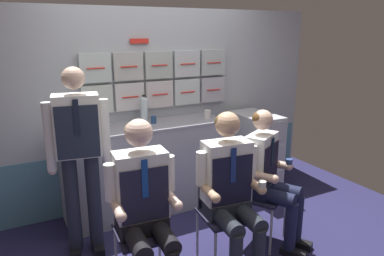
{
  "coord_description": "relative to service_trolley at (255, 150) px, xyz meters",
  "views": [
    {
      "loc": [
        -1.53,
        -2.39,
        1.91
      ],
      "look_at": [
        -0.18,
        0.14,
        1.14
      ],
      "focal_mm": 34.23,
      "sensor_mm": 36.0,
      "label": 1
    }
  ],
  "objects": [
    {
      "name": "galley_bulkhead",
      "position": [
        -1.11,
        0.43,
        0.55
      ],
      "size": [
        4.2,
        0.14,
        2.15
      ],
      "color": "#ABB2BC",
      "rests_on": "ground"
    },
    {
      "name": "paper_cup_tan",
      "position": [
        -0.61,
        0.1,
        0.5
      ],
      "size": [
        0.07,
        0.07,
        0.09
      ],
      "color": "silver",
      "rests_on": "galley_counter"
    },
    {
      "name": "galley_counter",
      "position": [
        -1.35,
        0.14,
        -0.03
      ],
      "size": [
        1.73,
        0.53,
        0.96
      ],
      "color": "#9B9CA8",
      "rests_on": "ground"
    },
    {
      "name": "water_bottle_short",
      "position": [
        -2.0,
        0.17,
        0.56
      ],
      "size": [
        0.06,
        0.06,
        0.23
      ],
      "color": "silver",
      "rests_on": "galley_counter"
    },
    {
      "name": "ground",
      "position": [
        -1.11,
        -0.95,
        -0.53
      ],
      "size": [
        4.8,
        4.8,
        0.04
      ],
      "primitive_type": "cube",
      "color": "#242249"
    },
    {
      "name": "crew_member_left",
      "position": [
        -1.82,
        -1.08,
        0.23
      ],
      "size": [
        0.52,
        0.66,
        1.32
      ],
      "color": "black",
      "rests_on": "ground"
    },
    {
      "name": "service_trolley",
      "position": [
        0.0,
        0.0,
        0.0
      ],
      "size": [
        0.4,
        0.65,
        0.96
      ],
      "color": "black",
      "rests_on": "ground"
    },
    {
      "name": "folding_chair_right",
      "position": [
        -1.11,
        -0.99,
        0.02
      ],
      "size": [
        0.44,
        0.44,
        0.86
      ],
      "color": "#A8AAAF",
      "rests_on": "ground"
    },
    {
      "name": "crew_member_right",
      "position": [
        -1.13,
        -1.15,
        0.22
      ],
      "size": [
        0.51,
        0.66,
        1.31
      ],
      "color": "black",
      "rests_on": "ground"
    },
    {
      "name": "sparkling_bottle_green",
      "position": [
        -2.11,
        -0.01,
        0.56
      ],
      "size": [
        0.07,
        0.07,
        0.22
      ],
      "color": "#459A59",
      "rests_on": "galley_counter"
    },
    {
      "name": "espresso_cup_small",
      "position": [
        -1.23,
        0.16,
        0.49
      ],
      "size": [
        0.06,
        0.06,
        0.08
      ],
      "color": "navy",
      "rests_on": "galley_counter"
    },
    {
      "name": "water_bottle_blue_cap",
      "position": [
        -1.29,
        0.27,
        0.59
      ],
      "size": [
        0.08,
        0.08,
        0.29
      ],
      "color": "silver",
      "rests_on": "galley_counter"
    },
    {
      "name": "water_bottle_clear",
      "position": [
        -2.03,
        0.02,
        0.58
      ],
      "size": [
        0.07,
        0.07,
        0.27
      ],
      "color": "silver",
      "rests_on": "galley_counter"
    },
    {
      "name": "folding_chair_near_trolley",
      "position": [
        -0.68,
        -0.84,
        0.02
      ],
      "size": [
        0.54,
        0.54,
        0.86
      ],
      "color": "#A8AAAF",
      "rests_on": "ground"
    },
    {
      "name": "crew_member_near_trolley",
      "position": [
        -0.6,
        -0.98,
        0.18
      ],
      "size": [
        0.57,
        0.66,
        1.25
      ],
      "color": "black",
      "rests_on": "ground"
    },
    {
      "name": "crew_member_standing",
      "position": [
        -2.11,
        -0.33,
        0.45
      ],
      "size": [
        0.52,
        0.31,
        1.64
      ],
      "color": "black",
      "rests_on": "ground"
    },
    {
      "name": "folding_chair_left",
      "position": [
        -1.81,
        -0.93,
        0.02
      ],
      "size": [
        0.43,
        0.44,
        0.86
      ],
      "color": "#A8AAAF",
      "rests_on": "ground"
    }
  ]
}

